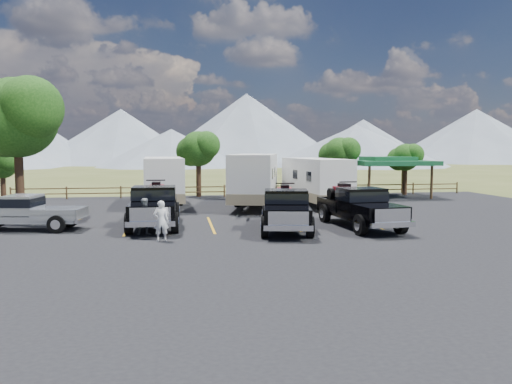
{
  "coord_description": "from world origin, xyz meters",
  "views": [
    {
      "loc": [
        -3.59,
        -20.92,
        3.88
      ],
      "look_at": [
        0.42,
        4.81,
        1.6
      ],
      "focal_mm": 35.0,
      "sensor_mm": 36.0,
      "label": 1
    }
  ],
  "objects": [
    {
      "name": "mountain_range",
      "position": [
        -7.63,
        105.98,
        7.87
      ],
      "size": [
        209.0,
        71.0,
        20.0
      ],
      "color": "slate",
      "rests_on": "ground"
    },
    {
      "name": "tree_ne_b",
      "position": [
        14.98,
        18.01,
        3.13
      ],
      "size": [
        2.77,
        2.59,
        4.27
      ],
      "color": "black",
      "rests_on": "ground"
    },
    {
      "name": "trailer_right",
      "position": [
        5.33,
        10.8,
        1.7
      ],
      "size": [
        3.09,
        9.2,
        3.18
      ],
      "rotation": [
        0.0,
        0.0,
        0.1
      ],
      "color": "white",
      "rests_on": "asphalt_lot"
    },
    {
      "name": "tree_nw_small",
      "position": [
        -16.02,
        17.01,
        2.78
      ],
      "size": [
        2.59,
        2.43,
        3.85
      ],
      "color": "black",
      "rests_on": "ground"
    },
    {
      "name": "person_b",
      "position": [
        -5.05,
        1.48,
        0.86
      ],
      "size": [
        0.93,
        0.8,
        1.64
      ],
      "primitive_type": "imported",
      "rotation": [
        0.0,
        0.0,
        0.25
      ],
      "color": "gray",
      "rests_on": "asphalt_lot"
    },
    {
      "name": "tree_ne_a",
      "position": [
        8.97,
        17.01,
        3.48
      ],
      "size": [
        3.11,
        2.92,
        4.76
      ],
      "color": "black",
      "rests_on": "ground"
    },
    {
      "name": "rig_left",
      "position": [
        -4.78,
        4.02,
        1.11
      ],
      "size": [
        2.41,
        6.7,
        2.23
      ],
      "rotation": [
        0.0,
        0.0,
        -0.01
      ],
      "color": "black",
      "rests_on": "asphalt_lot"
    },
    {
      "name": "trailer_left",
      "position": [
        -4.57,
        12.49,
        1.74
      ],
      "size": [
        2.75,
        9.34,
        3.24
      ],
      "rotation": [
        0.0,
        0.0,
        0.05
      ],
      "color": "white",
      "rests_on": "asphalt_lot"
    },
    {
      "name": "pavilion",
      "position": [
        13.0,
        17.0,
        2.79
      ],
      "size": [
        6.2,
        6.2,
        3.22
      ],
      "color": "brown",
      "rests_on": "ground"
    },
    {
      "name": "asphalt_lot",
      "position": [
        0.0,
        3.0,
        0.02
      ],
      "size": [
        44.0,
        34.0,
        0.04
      ],
      "primitive_type": "cube",
      "color": "black",
      "rests_on": "ground"
    },
    {
      "name": "rig_right",
      "position": [
        5.1,
        2.19,
        1.08
      ],
      "size": [
        2.76,
        6.65,
        2.16
      ],
      "rotation": [
        0.0,
        0.0,
        0.09
      ],
      "color": "black",
      "rests_on": "asphalt_lot"
    },
    {
      "name": "person_a",
      "position": [
        -4.33,
        -0.1,
        0.89
      ],
      "size": [
        0.65,
        0.46,
        1.7
      ],
      "primitive_type": "imported",
      "rotation": [
        0.0,
        0.0,
        3.22
      ],
      "color": "white",
      "rests_on": "asphalt_lot"
    },
    {
      "name": "rail_fence",
      "position": [
        2.0,
        18.5,
        0.61
      ],
      "size": [
        36.12,
        0.12,
        1.0
      ],
      "color": "brown",
      "rests_on": "ground"
    },
    {
      "name": "rig_center",
      "position": [
        1.41,
        1.99,
        1.07
      ],
      "size": [
        3.16,
        6.68,
        2.14
      ],
      "rotation": [
        0.0,
        0.0,
        -0.18
      ],
      "color": "black",
      "rests_on": "asphalt_lot"
    },
    {
      "name": "tree_big_nw",
      "position": [
        -12.55,
        9.03,
        5.6
      ],
      "size": [
        5.54,
        5.18,
        7.84
      ],
      "color": "black",
      "rests_on": "ground"
    },
    {
      "name": "stall_lines",
      "position": [
        0.0,
        4.0,
        0.04
      ],
      "size": [
        12.12,
        5.5,
        0.01
      ],
      "color": "gold",
      "rests_on": "asphalt_lot"
    },
    {
      "name": "tree_north",
      "position": [
        -2.03,
        19.02,
        3.83
      ],
      "size": [
        3.46,
        3.24,
        5.25
      ],
      "color": "black",
      "rests_on": "ground"
    },
    {
      "name": "ground",
      "position": [
        0.0,
        0.0,
        0.0
      ],
      "size": [
        320.0,
        320.0,
        0.0
      ],
      "primitive_type": "plane",
      "color": "#4A5624",
      "rests_on": "ground"
    },
    {
      "name": "pickup_silver",
      "position": [
        -10.7,
        3.74,
        0.9
      ],
      "size": [
        5.72,
        2.57,
        1.66
      ],
      "rotation": [
        0.0,
        0.0,
        -1.72
      ],
      "color": "#A2A5AA",
      "rests_on": "asphalt_lot"
    },
    {
      "name": "trailer_center",
      "position": [
        1.28,
        10.99,
        1.85
      ],
      "size": [
        4.45,
        9.97,
        3.47
      ],
      "rotation": [
        0.0,
        0.0,
        -0.24
      ],
      "color": "white",
      "rests_on": "asphalt_lot"
    }
  ]
}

